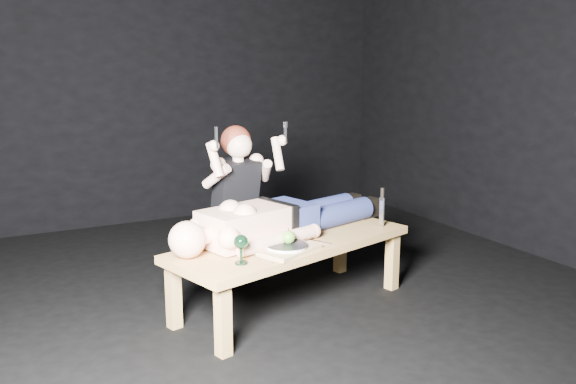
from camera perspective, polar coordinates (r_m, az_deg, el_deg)
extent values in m
plane|color=black|center=(3.97, -3.20, -10.83)|extent=(5.00, 5.00, 0.00)
plane|color=black|center=(6.03, -13.39, 11.32)|extent=(5.00, 0.00, 5.00)
cube|color=tan|center=(3.90, 0.34, -7.70)|extent=(1.72, 1.02, 0.45)
cube|color=tan|center=(3.60, -0.16, -5.44)|extent=(0.44, 0.39, 0.02)
cylinder|color=white|center=(3.60, -0.16, -5.13)|extent=(0.32, 0.32, 0.02)
sphere|color=green|center=(3.60, 0.05, -4.30)|extent=(0.08, 0.08, 0.08)
cube|color=#B2B2B7|center=(3.45, -2.38, -6.36)|extent=(0.06, 0.17, 0.01)
cube|color=#B2B2B7|center=(3.78, 2.95, -4.72)|extent=(0.09, 0.16, 0.01)
cube|color=#B2B2B7|center=(3.82, 1.86, -4.56)|extent=(0.12, 0.14, 0.01)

